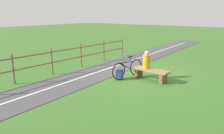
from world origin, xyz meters
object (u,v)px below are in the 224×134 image
(bench, at_px, (150,72))
(bicycle, at_px, (128,69))
(person_seated, at_px, (147,61))
(backpack, at_px, (120,75))

(bench, height_order, bicycle, bicycle)
(bench, bearing_deg, person_seated, -0.00)
(backpack, bearing_deg, person_seated, -138.93)
(bench, relative_size, person_seated, 2.24)
(bicycle, xyz_separation_m, backpack, (0.07, 0.50, -0.17))
(backpack, bearing_deg, bicycle, -98.25)
(person_seated, height_order, backpack, person_seated)
(bench, relative_size, bicycle, 0.94)
(bench, xyz_separation_m, person_seated, (0.22, -0.02, 0.48))
(bench, distance_m, bicycle, 1.03)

